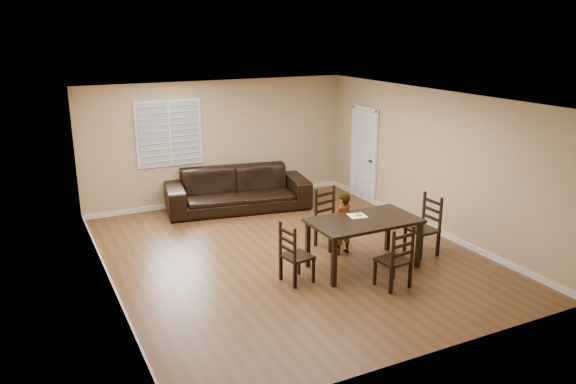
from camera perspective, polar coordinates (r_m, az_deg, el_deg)
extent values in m
plane|color=brown|center=(9.79, 0.15, -6.36)|extent=(7.00, 7.00, 0.00)
cube|color=tan|center=(12.50, -7.06, 5.04)|extent=(6.00, 0.04, 2.70)
cube|color=tan|center=(6.57, 13.99, -5.92)|extent=(6.00, 0.04, 2.70)
cube|color=tan|center=(8.50, -18.26, -1.13)|extent=(0.04, 7.00, 2.70)
cube|color=tan|center=(10.98, 14.32, 3.06)|extent=(0.04, 7.00, 2.70)
cube|color=white|center=(9.09, 0.16, 9.52)|extent=(6.00, 7.00, 0.04)
cube|color=white|center=(12.08, -11.97, 5.86)|extent=(1.40, 0.08, 1.40)
cube|color=white|center=(12.74, 7.72, 3.73)|extent=(0.06, 0.94, 2.05)
cylinder|color=#332114|center=(12.50, 8.36, 3.11)|extent=(0.06, 0.06, 0.02)
cube|color=white|center=(12.80, -6.84, -0.69)|extent=(6.00, 0.03, 0.10)
cube|color=white|center=(8.96, -17.42, -9.07)|extent=(0.03, 7.00, 0.10)
cube|color=white|center=(11.34, 13.80, -3.35)|extent=(0.03, 7.00, 0.10)
cube|color=black|center=(9.10, 7.73, -2.92)|extent=(1.76, 0.99, 0.05)
cube|color=black|center=(8.52, 4.70, -7.18)|extent=(0.07, 0.07, 0.78)
cube|color=black|center=(9.40, 13.12, -5.27)|extent=(0.07, 0.07, 0.78)
cube|color=black|center=(9.18, 2.02, -5.34)|extent=(0.07, 0.07, 0.78)
cube|color=black|center=(10.00, 10.12, -3.74)|extent=(0.07, 0.07, 0.78)
cube|color=black|center=(10.00, 4.49, -3.11)|extent=(0.55, 0.53, 0.04)
cube|color=black|center=(10.12, 3.74, -2.42)|extent=(0.48, 0.13, 1.06)
cube|color=black|center=(9.82, 4.29, -4.97)|extent=(0.05, 0.05, 0.43)
cube|color=black|center=(10.08, 6.06, -4.43)|extent=(0.05, 0.05, 0.43)
cube|color=black|center=(10.09, 2.85, -4.35)|extent=(0.05, 0.05, 0.43)
cube|color=black|center=(10.35, 4.61, -3.84)|extent=(0.05, 0.05, 0.43)
cube|color=black|center=(8.64, 10.63, -6.83)|extent=(0.49, 0.46, 0.04)
cube|color=black|center=(8.49, 11.53, -6.81)|extent=(0.45, 0.09, 0.99)
cube|color=black|center=(8.96, 10.69, -7.49)|extent=(0.04, 0.04, 0.40)
cube|color=black|center=(8.72, 8.82, -8.09)|extent=(0.04, 0.04, 0.40)
cube|color=black|center=(8.73, 12.29, -8.25)|extent=(0.04, 0.04, 0.40)
cube|color=black|center=(8.49, 10.42, -8.89)|extent=(0.04, 0.04, 0.40)
cube|color=black|center=(8.66, 0.94, -6.55)|extent=(0.47, 0.49, 0.04)
cube|color=black|center=(8.53, -0.05, -6.41)|extent=(0.11, 0.43, 0.96)
cube|color=black|center=(8.70, 2.60, -7.99)|extent=(0.04, 0.04, 0.39)
cube|color=black|center=(8.98, 1.11, -7.19)|extent=(0.04, 0.04, 0.39)
cube|color=black|center=(8.51, 0.74, -8.56)|extent=(0.04, 0.04, 0.39)
cube|color=black|center=(8.79, -0.72, -7.72)|extent=(0.04, 0.04, 0.39)
cube|color=black|center=(9.92, 13.47, -3.73)|extent=(0.46, 0.49, 0.04)
cube|color=black|center=(10.03, 14.34, -3.13)|extent=(0.06, 0.47, 1.05)
cube|color=black|center=(10.02, 11.79, -4.85)|extent=(0.04, 0.04, 0.43)
cube|color=black|center=(9.74, 13.35, -5.59)|extent=(0.04, 0.04, 0.43)
cube|color=black|center=(10.26, 13.40, -4.44)|extent=(0.04, 0.04, 0.43)
cube|color=black|center=(9.99, 14.97, -5.15)|extent=(0.04, 0.04, 0.43)
imported|color=gray|center=(9.69, 5.57, -3.21)|extent=(0.45, 0.35, 1.10)
cube|color=white|center=(9.25, 7.05, -2.40)|extent=(0.32, 0.32, 0.00)
torus|color=#C69547|center=(9.26, 7.17, -2.28)|extent=(0.11, 0.11, 0.03)
torus|color=white|center=(9.25, 7.17, -2.21)|extent=(0.09, 0.09, 0.02)
imported|color=black|center=(12.10, -5.14, 0.28)|extent=(3.18, 1.67, 0.88)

